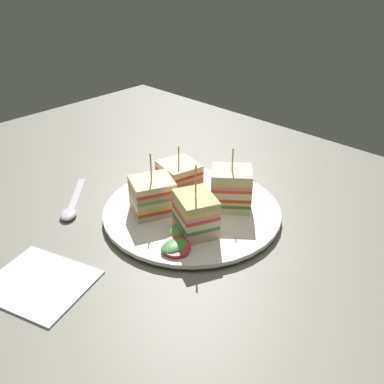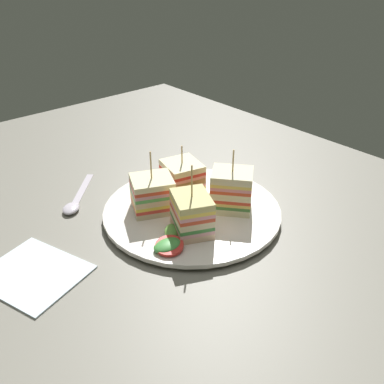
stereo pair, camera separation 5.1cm
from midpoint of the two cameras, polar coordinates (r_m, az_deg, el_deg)
ground_plane at (r=69.57cm, az=2.09°, el=-3.71°), size 125.09×86.16×1.80cm
plate at (r=68.67cm, az=2.12°, el=-2.56°), size 28.48×28.48×1.24cm
sandwich_wedge_0 at (r=66.78cm, az=-3.14°, el=-0.31°), size 7.82×8.15×10.11cm
sandwich_wedge_1 at (r=61.60cm, az=2.33°, el=-2.99°), size 7.90×7.28×10.84cm
sandwich_wedge_2 at (r=67.32cm, az=7.45°, el=0.20°), size 8.27×8.13×10.24cm
sandwich_wedge_3 at (r=72.22cm, az=0.70°, el=2.03°), size 7.55×7.14×8.27cm
chip_pile at (r=67.96cm, az=1.97°, el=-1.80°), size 5.62×6.45×1.88cm
salad_garnish at (r=59.88cm, az=-0.67°, el=-6.81°), size 6.56×6.71×1.39cm
spoon at (r=73.33cm, az=-13.64°, el=-1.50°), size 11.85×11.39×1.00cm
napkin at (r=60.24cm, az=-18.28°, el=-10.33°), size 15.60×14.31×0.50cm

